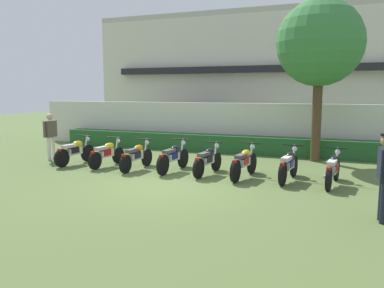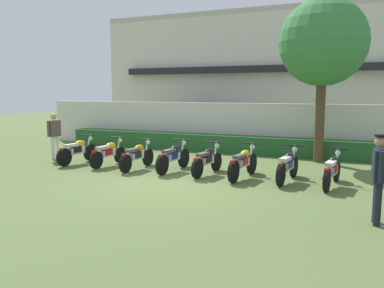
# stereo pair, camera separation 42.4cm
# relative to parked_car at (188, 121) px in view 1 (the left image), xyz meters

# --- Properties ---
(ground) EXTENTS (60.00, 60.00, 0.00)m
(ground) POSITION_rel_parked_car_xyz_m (3.06, -9.43, -0.94)
(ground) COLOR #566B38
(building) EXTENTS (19.84, 6.50, 7.00)m
(building) POSITION_rel_parked_car_xyz_m (3.06, 5.73, 2.56)
(building) COLOR beige
(building) RESTS_ON ground
(compound_wall) EXTENTS (18.85, 0.30, 2.00)m
(compound_wall) POSITION_rel_parked_car_xyz_m (3.06, -2.75, 0.06)
(compound_wall) COLOR silver
(compound_wall) RESTS_ON ground
(hedge_row) EXTENTS (15.08, 0.70, 0.71)m
(hedge_row) POSITION_rel_parked_car_xyz_m (3.06, -3.45, -0.58)
(hedge_row) COLOR #235628
(hedge_row) RESTS_ON ground
(parked_car) EXTENTS (4.72, 2.60, 1.89)m
(parked_car) POSITION_rel_parked_car_xyz_m (0.00, 0.00, 0.00)
(parked_car) COLOR black
(parked_car) RESTS_ON ground
(tree_near_inspector) EXTENTS (2.99, 2.99, 5.64)m
(tree_near_inspector) POSITION_rel_parked_car_xyz_m (6.56, -4.22, 3.18)
(tree_near_inspector) COLOR #4C3823
(tree_near_inspector) RESTS_ON ground
(motorcycle_in_row_0) EXTENTS (0.60, 1.83, 0.96)m
(motorcycle_in_row_0) POSITION_rel_parked_car_xyz_m (-1.09, -7.79, -0.49)
(motorcycle_in_row_0) COLOR black
(motorcycle_in_row_0) RESTS_ON ground
(motorcycle_in_row_1) EXTENTS (0.60, 1.79, 0.94)m
(motorcycle_in_row_1) POSITION_rel_parked_car_xyz_m (0.13, -7.72, -0.50)
(motorcycle_in_row_1) COLOR black
(motorcycle_in_row_1) RESTS_ON ground
(motorcycle_in_row_2) EXTENTS (0.60, 1.89, 0.95)m
(motorcycle_in_row_2) POSITION_rel_parked_car_xyz_m (1.31, -7.83, -0.50)
(motorcycle_in_row_2) COLOR black
(motorcycle_in_row_2) RESTS_ON ground
(motorcycle_in_row_3) EXTENTS (0.60, 1.94, 0.97)m
(motorcycle_in_row_3) POSITION_rel_parked_car_xyz_m (2.52, -7.66, -0.48)
(motorcycle_in_row_3) COLOR black
(motorcycle_in_row_3) RESTS_ON ground
(motorcycle_in_row_4) EXTENTS (0.60, 1.82, 0.95)m
(motorcycle_in_row_4) POSITION_rel_parked_car_xyz_m (3.68, -7.74, -0.49)
(motorcycle_in_row_4) COLOR black
(motorcycle_in_row_4) RESTS_ON ground
(motorcycle_in_row_5) EXTENTS (0.60, 1.97, 0.97)m
(motorcycle_in_row_5) POSITION_rel_parked_car_xyz_m (4.80, -7.78, -0.48)
(motorcycle_in_row_5) COLOR black
(motorcycle_in_row_5) RESTS_ON ground
(motorcycle_in_row_6) EXTENTS (0.60, 1.90, 0.97)m
(motorcycle_in_row_6) POSITION_rel_parked_car_xyz_m (6.05, -7.70, -0.48)
(motorcycle_in_row_6) COLOR black
(motorcycle_in_row_6) RESTS_ON ground
(motorcycle_in_row_7) EXTENTS (0.60, 1.92, 0.95)m
(motorcycle_in_row_7) POSITION_rel_parked_car_xyz_m (7.22, -7.81, -0.49)
(motorcycle_in_row_7) COLOR black
(motorcycle_in_row_7) RESTS_ON ground
(inspector_person) EXTENTS (0.23, 0.68, 1.68)m
(inspector_person) POSITION_rel_parked_car_xyz_m (-2.51, -7.33, 0.06)
(inspector_person) COLOR silver
(inspector_person) RESTS_ON ground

